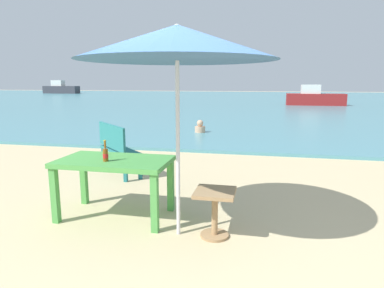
# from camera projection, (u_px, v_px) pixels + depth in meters

# --- Properties ---
(ground_plane) EXTENTS (120.00, 120.00, 0.00)m
(ground_plane) POSITION_uv_depth(u_px,v_px,m) (185.00, 264.00, 3.19)
(ground_plane) COLOR #C6B287
(sea_water) EXTENTS (120.00, 50.00, 0.08)m
(sea_water) POSITION_uv_depth(u_px,v_px,m) (256.00, 100.00, 32.02)
(sea_water) COLOR teal
(sea_water) RESTS_ON ground_plane
(picnic_table_green) EXTENTS (1.40, 0.80, 0.76)m
(picnic_table_green) POSITION_uv_depth(u_px,v_px,m) (114.00, 168.00, 4.21)
(picnic_table_green) COLOR #4C9E47
(picnic_table_green) RESTS_ON ground_plane
(beer_bottle_amber) EXTENTS (0.07, 0.07, 0.26)m
(beer_bottle_amber) POSITION_uv_depth(u_px,v_px,m) (105.00, 154.00, 4.07)
(beer_bottle_amber) COLOR brown
(beer_bottle_amber) RESTS_ON picnic_table_green
(patio_umbrella) EXTENTS (2.10, 2.10, 2.30)m
(patio_umbrella) POSITION_uv_depth(u_px,v_px,m) (177.00, 43.00, 3.44)
(patio_umbrella) COLOR silver
(patio_umbrella) RESTS_ON ground_plane
(side_table_wood) EXTENTS (0.44, 0.44, 0.54)m
(side_table_wood) POSITION_uv_depth(u_px,v_px,m) (215.00, 207.00, 3.70)
(side_table_wood) COLOR #9E7A51
(side_table_wood) RESTS_ON ground_plane
(bench_teal_center) EXTENTS (1.11, 1.09, 0.95)m
(bench_teal_center) POSITION_uv_depth(u_px,v_px,m) (117.00, 146.00, 6.20)
(bench_teal_center) COLOR #237275
(bench_teal_center) RESTS_ON ground_plane
(swimmer_person) EXTENTS (0.34, 0.34, 0.41)m
(swimmer_person) POSITION_uv_depth(u_px,v_px,m) (200.00, 128.00, 10.94)
(swimmer_person) COLOR tan
(swimmer_person) RESTS_ON sea_water
(boat_fishing_trawler) EXTENTS (5.11, 1.39, 1.86)m
(boat_fishing_trawler) POSITION_uv_depth(u_px,v_px,m) (61.00, 89.00, 47.60)
(boat_fishing_trawler) COLOR #38383F
(boat_fishing_trawler) RESTS_ON sea_water
(boat_tanker) EXTENTS (3.97, 1.08, 1.44)m
(boat_tanker) POSITION_uv_depth(u_px,v_px,m) (315.00, 98.00, 23.58)
(boat_tanker) COLOR maroon
(boat_tanker) RESTS_ON sea_water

